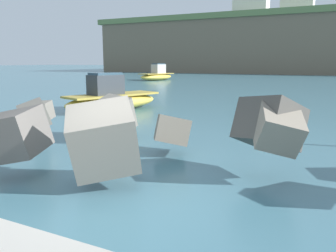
# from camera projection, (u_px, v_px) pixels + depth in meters

# --- Properties ---
(ground_plane) EXTENTS (400.00, 400.00, 0.00)m
(ground_plane) POSITION_uv_depth(u_px,v_px,m) (110.00, 199.00, 6.51)
(ground_plane) COLOR #42707F
(breakwater_jetty) EXTENTS (31.68, 6.91, 2.88)m
(breakwater_jetty) POSITION_uv_depth(u_px,v_px,m) (210.00, 129.00, 6.98)
(breakwater_jetty) COLOR gray
(breakwater_jetty) RESTS_ON ground
(boat_near_centre) EXTENTS (3.47, 6.02, 2.28)m
(boat_near_centre) POSITION_uv_depth(u_px,v_px,m) (157.00, 75.00, 47.52)
(boat_near_centre) COLOR #EAC64C
(boat_near_centre) RESTS_ON ground
(boat_mid_left) EXTENTS (3.44, 5.82, 1.99)m
(boat_mid_left) POSITION_uv_depth(u_px,v_px,m) (112.00, 99.00, 18.15)
(boat_mid_left) COLOR #EAC64C
(boat_mid_left) RESTS_ON ground
(station_building_west) EXTENTS (8.11, 5.71, 6.04)m
(station_building_west) POSITION_uv_depth(u_px,v_px,m) (297.00, 9.00, 87.02)
(station_building_west) COLOR silver
(station_building_west) RESTS_ON headland_bluff
(station_building_central) EXTENTS (7.69, 4.25, 5.39)m
(station_building_central) POSITION_uv_depth(u_px,v_px,m) (251.00, 2.00, 75.65)
(station_building_central) COLOR silver
(station_building_central) RESTS_ON headland_bluff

